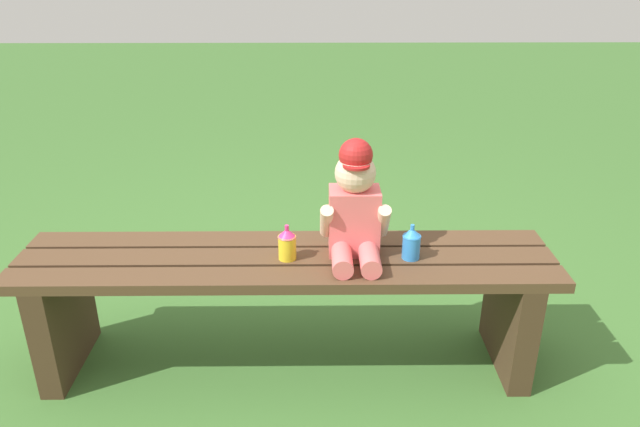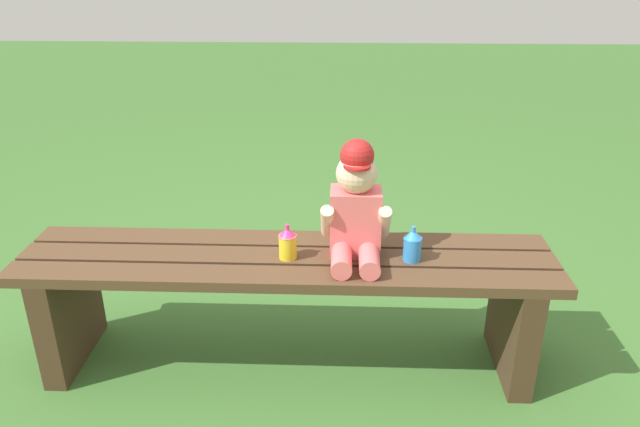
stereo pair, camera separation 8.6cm
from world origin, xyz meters
TOP-DOWN VIEW (x-y plane):
  - ground_plane at (0.00, 0.00)m, footprint 16.00×16.00m
  - park_bench at (0.00, 0.00)m, footprint 1.84×0.39m
  - child_figure at (0.23, 0.01)m, footprint 0.23×0.27m
  - sippy_cup_left at (0.01, -0.02)m, footprint 0.06×0.06m
  - sippy_cup_right at (0.42, -0.02)m, footprint 0.06×0.06m

SIDE VIEW (x-z plane):
  - ground_plane at x=0.00m, z-range 0.00..0.00m
  - park_bench at x=0.00m, z-range 0.09..0.54m
  - sippy_cup_left at x=0.01m, z-range 0.44..0.57m
  - sippy_cup_right at x=0.42m, z-range 0.44..0.57m
  - child_figure at x=0.23m, z-range 0.42..0.83m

